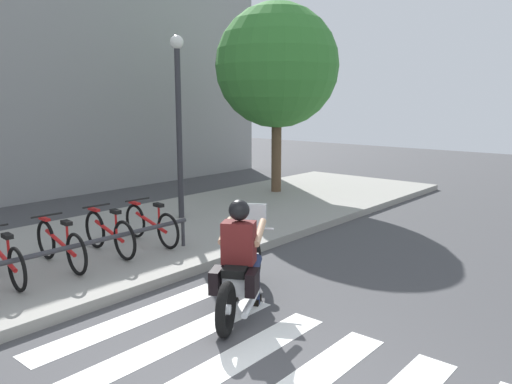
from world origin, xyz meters
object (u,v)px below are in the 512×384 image
at_px(rider, 240,247).
at_px(bike_rack, 52,253).
at_px(bicycle_2, 3,259).
at_px(bicycle_5, 151,224).
at_px(tree_near_rack, 277,66).
at_px(street_lamp, 179,111).
at_px(bicycle_3, 60,245).
at_px(motorcycle, 242,273).
at_px(bicycle_4, 109,233).

distance_m(rider, bike_rack, 2.65).
bearing_deg(bicycle_2, bike_rack, -52.79).
relative_size(rider, bicycle_5, 0.88).
bearing_deg(bicycle_5, tree_near_rack, 15.35).
height_order(bicycle_2, bike_rack, bicycle_2).
bearing_deg(tree_near_rack, rider, -145.22).
relative_size(bicycle_5, street_lamp, 0.42).
xyz_separation_m(bike_rack, street_lamp, (3.77, 1.65, 1.83)).
distance_m(bicycle_3, bicycle_5, 1.69).
bearing_deg(bicycle_2, motorcycle, -58.18).
xyz_separation_m(rider, street_lamp, (2.50, 3.97, 1.57)).
xyz_separation_m(bicycle_3, street_lamp, (3.34, 1.09, 1.90)).
bearing_deg(bicycle_3, rider, -73.56).
relative_size(motorcycle, rider, 1.42).
bearing_deg(street_lamp, tree_near_rack, 6.03).
xyz_separation_m(bicycle_2, bicycle_5, (2.53, -0.00, 0.01)).
distance_m(bicycle_4, bicycle_5, 0.84).
bearing_deg(motorcycle, bike_rack, 120.41).
relative_size(bicycle_4, bicycle_5, 0.98).
xyz_separation_m(bicycle_5, tree_near_rack, (5.45, 1.49, 3.01)).
bearing_deg(tree_near_rack, bicycle_2, -169.39).
height_order(bicycle_4, bicycle_5, bicycle_4).
bearing_deg(bike_rack, bicycle_5, 14.73).
xyz_separation_m(bike_rack, tree_near_rack, (7.56, 2.05, 2.93)).
relative_size(rider, bicycle_3, 0.86).
bearing_deg(bike_rack, bicycle_4, 23.64).
xyz_separation_m(motorcycle, bicycle_5, (0.77, 2.84, 0.03)).
height_order(rider, street_lamp, street_lamp).
distance_m(motorcycle, rider, 0.37).
bearing_deg(bicycle_3, bike_rack, -127.27).
relative_size(bicycle_5, tree_near_rack, 0.32).
xyz_separation_m(motorcycle, bicycle_3, (-0.92, 2.84, 0.04)).
relative_size(street_lamp, tree_near_rack, 0.76).
bearing_deg(bicycle_2, street_lamp, 14.65).
relative_size(motorcycle, bicycle_4, 1.28).
xyz_separation_m(rider, tree_near_rack, (6.29, 4.37, 2.68)).
relative_size(bicycle_5, bike_rack, 0.34).
bearing_deg(rider, bicycle_4, 90.08).
distance_m(motorcycle, bicycle_2, 3.34).
bearing_deg(tree_near_rack, motorcycle, -145.14).
xyz_separation_m(bicycle_4, street_lamp, (2.50, 1.10, 1.90)).
bearing_deg(tree_near_rack, bike_rack, -164.82).
distance_m(bicycle_2, bike_rack, 0.70).
bearing_deg(street_lamp, bicycle_3, -161.87).
xyz_separation_m(motorcycle, rider, (-0.07, -0.04, 0.37)).
bearing_deg(motorcycle, street_lamp, 58.30).
bearing_deg(bicycle_3, motorcycle, -72.08).
bearing_deg(street_lamp, rider, -122.20).
distance_m(bicycle_3, bike_rack, 0.70).
distance_m(motorcycle, bicycle_5, 2.94).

